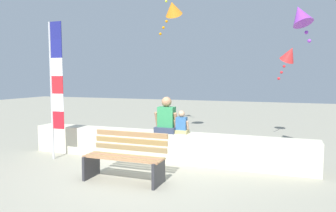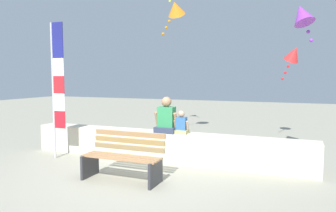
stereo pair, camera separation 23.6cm
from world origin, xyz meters
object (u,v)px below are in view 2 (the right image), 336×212
person_child (181,125)px  kite_red (293,54)px  park_bench (123,158)px  person_adult (166,119)px  flag_banner (56,82)px  kite_purple (302,14)px  kite_orange (175,9)px

person_child → kite_red: kite_red is taller
park_bench → person_adult: size_ratio=1.86×
flag_banner → person_child: bearing=14.3°
park_bench → kite_red: 6.17m
park_bench → kite_purple: (3.00, 2.42, 2.84)m
kite_red → kite_orange: (-3.27, -1.14, 1.34)m
kite_purple → park_bench: bearing=-141.1°
park_bench → kite_orange: (-0.46, 3.90, 3.52)m
person_adult → flag_banner: (-2.47, -0.72, 0.82)m
person_child → flag_banner: 3.06m
kite_red → park_bench: bearing=-119.2°
kite_red → person_child: bearing=-122.1°
flag_banner → kite_orange: 4.16m
person_child → flag_banner: flag_banner is taller
person_child → kite_purple: bearing=20.8°
kite_purple → kite_red: bearing=94.1°
park_bench → flag_banner: size_ratio=0.48×
kite_red → kite_purple: 2.71m
kite_red → kite_purple: kite_purple is taller
kite_orange → person_adult: bearing=-73.6°
park_bench → person_adult: (0.25, 1.51, 0.57)m
flag_banner → kite_purple: size_ratio=3.67×
person_adult → kite_purple: (2.76, 0.91, 2.27)m
park_bench → kite_purple: size_ratio=1.76×
kite_red → kite_orange: size_ratio=0.98×
flag_banner → kite_red: size_ratio=3.02×
person_child → park_bench: bearing=-111.7°
kite_orange → kite_red: bearing=19.2°
person_adult → person_child: bearing=0.1°
person_child → kite_red: 4.51m
flag_banner → person_adult: bearing=16.3°
person_adult → kite_orange: 3.86m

